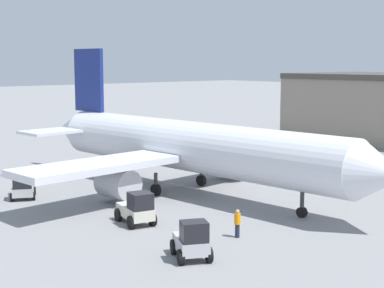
# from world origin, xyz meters

# --- Properties ---
(ground_plane) EXTENTS (400.00, 400.00, 0.00)m
(ground_plane) POSITION_xyz_m (0.00, 0.00, 0.00)
(ground_plane) COLOR gray
(airplane) EXTENTS (35.89, 28.31, 11.37)m
(airplane) POSITION_xyz_m (-0.90, -0.07, 3.61)
(airplane) COLOR silver
(airplane) RESTS_ON ground_plane
(ground_crew_worker) EXTENTS (0.37, 0.37, 1.68)m
(ground_crew_worker) POSITION_xyz_m (10.54, -5.63, 0.90)
(ground_crew_worker) COLOR #1E2338
(ground_crew_worker) RESTS_ON ground_plane
(baggage_tug) EXTENTS (3.26, 2.31, 2.16)m
(baggage_tug) POSITION_xyz_m (4.40, -8.42, 1.00)
(baggage_tug) COLOR beige
(baggage_tug) RESTS_ON ground_plane
(belt_loader_truck) EXTENTS (3.15, 2.74, 1.88)m
(belt_loader_truck) POSITION_xyz_m (-6.98, -10.75, 0.89)
(belt_loader_truck) COLOR #B2B2B7
(belt_loader_truck) RESTS_ON ground_plane
(pushback_tug) EXTENTS (3.05, 2.72, 2.16)m
(pushback_tug) POSITION_xyz_m (11.70, -10.14, 0.98)
(pushback_tug) COLOR #B2B2B7
(pushback_tug) RESTS_ON ground_plane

